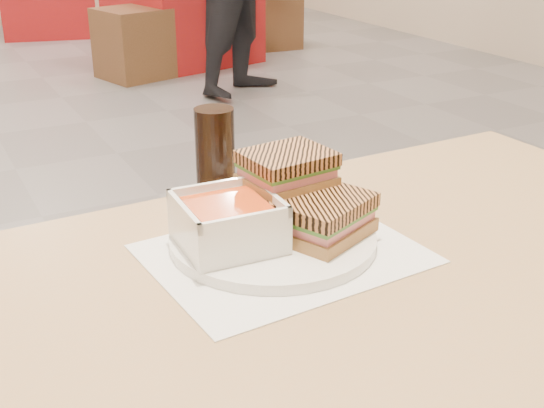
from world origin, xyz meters
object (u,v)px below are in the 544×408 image
main_table (352,339)px  bg_chair_1l (133,44)px  soup_bowl (228,224)px  bg_table_1 (182,8)px  bg_chair_2r (39,11)px  panini_lower (323,217)px  bg_chair_1r (271,19)px  plate (273,239)px  cola_glass (215,150)px

main_table → bg_chair_1l: bearing=76.6°
soup_bowl → bg_table_1: (1.68, 4.56, -0.39)m
main_table → bg_chair_1l: (1.02, 4.28, -0.39)m
soup_bowl → bg_chair_2r: 6.40m
panini_lower → bg_chair_1r: 5.37m
main_table → bg_table_1: bg_table_1 is taller
bg_table_1 → soup_bowl: bearing=-110.2°
plate → bg_table_1: (1.61, 4.55, -0.35)m
plate → bg_chair_2r: 6.39m
cola_glass → bg_chair_1l: bearing=74.8°
main_table → cola_glass: (-0.05, 0.34, 0.18)m
main_table → bg_chair_2r: main_table is taller
bg_chair_1r → main_table: bearing=-116.6°
main_table → cola_glass: size_ratio=8.71×
bg_chair_1r → bg_chair_2r: bearing=135.8°
bg_table_1 → bg_chair_2r: (-0.77, 1.76, -0.19)m
bg_chair_2r → soup_bowl: bearing=-98.2°
main_table → panini_lower: bearing=95.5°
soup_bowl → bg_chair_1r: (2.55, 4.72, -0.56)m
cola_glass → bg_table_1: 4.63m
soup_bowl → panini_lower: bearing=-15.4°
plate → cola_glass: bearing=86.6°
bg_chair_1l → bg_chair_1r: (1.40, 0.55, -0.01)m
bg_chair_1l → cola_glass: bearing=-105.2°
plate → bg_chair_2r: plate is taller
cola_glass → bg_chair_2r: (0.83, 6.08, -0.60)m
bg_chair_1r → cola_glass: bearing=-118.8°
bg_table_1 → bg_chair_2r: bearing=113.5°
bg_chair_1l → bg_chair_2r: size_ratio=1.21×
plate → cola_glass: cola_glass is taller
main_table → soup_bowl: soup_bowl is taller
soup_bowl → bg_chair_1l: 4.36m
main_table → plate: bearing=121.1°
panini_lower → bg_chair_1l: (1.03, 4.21, -0.55)m
bg_chair_1r → bg_chair_2r: size_ratio=1.08×
soup_bowl → bg_chair_1l: size_ratio=0.25×
cola_glass → bg_chair_1r: bearing=61.2°
panini_lower → plate: bearing=148.9°
bg_table_1 → panini_lower: bearing=-108.7°
panini_lower → bg_chair_2r: size_ratio=0.36×
plate → soup_bowl: (-0.07, -0.00, 0.04)m
bg_table_1 → bg_chair_2r: 1.93m
cola_glass → bg_chair_2r: 6.17m
bg_chair_2r → bg_chair_1l: bearing=-83.6°
plate → bg_chair_1r: size_ratio=0.61×
bg_chair_1r → bg_chair_2r: bg_chair_1r is taller
plate → cola_glass: (0.01, 0.23, 0.06)m
cola_glass → bg_chair_1l: cola_glass is taller
main_table → bg_table_1: (1.55, 4.66, -0.23)m
main_table → panini_lower: size_ratio=7.66×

